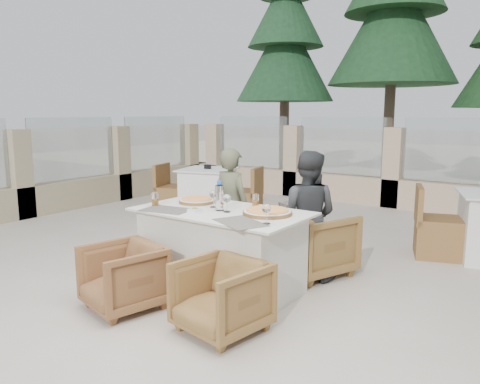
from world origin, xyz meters
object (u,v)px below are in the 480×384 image
Objects in this scene: pizza_left at (197,201)px; bg_table_a at (208,193)px; wine_glass_near at (227,202)px; beer_glass_left at (155,199)px; wine_glass_centre at (213,198)px; beer_glass_right at (256,200)px; armchair_far_right at (313,243)px; armchair_far_left at (250,232)px; pizza_right at (267,211)px; water_bottle at (220,196)px; wine_glass_corner at (266,213)px; armchair_near_left at (123,277)px; dining_table at (221,250)px; armchair_near_right at (221,297)px; diner_left at (232,206)px; olive_dish at (195,210)px; diner_right at (307,215)px.

pizza_left is 0.22× the size of bg_table_a.
beer_glass_left is (-0.73, -0.18, -0.03)m from wine_glass_near.
wine_glass_centre reaches higher than beer_glass_right.
beer_glass_right is 0.84m from armchair_far_right.
pizza_left is at bearing 71.36° from armchair_far_left.
pizza_right is 1.58× the size of water_bottle.
wine_glass_corner is at bearing 118.26° from armchair_far_right.
armchair_near_left is (-0.59, -1.15, -0.55)m from beer_glass_right.
wine_glass_near is at bearing -102.94° from beer_glass_right.
dining_table is at bearing -25.39° from wine_glass_centre.
armchair_far_left reaches higher than armchair_near_right.
beer_glass_left is 0.97m from beer_glass_right.
diner_left is (-0.10, -0.21, 0.33)m from armchair_far_left.
armchair_near_left is (-0.51, -0.80, -0.58)m from wine_glass_near.
beer_glass_left is 0.10× the size of diner_left.
wine_glass_near is 1.67× the size of olive_dish.
beer_glass_right is 1.16× the size of olive_dish.
armchair_near_right is 4.05m from bg_table_a.
water_bottle is 0.86m from diner_left.
wine_glass_near is 1.15m from armchair_far_right.
beer_glass_right is 3.12m from bg_table_a.
pizza_left reaches higher than dining_table.
pizza_left is 0.42m from beer_glass_left.
wine_glass_centre is 0.26× the size of armchair_far_left.
armchair_far_left is 1.80m from armchair_near_right.
pizza_left is 1.35m from armchair_near_right.
diner_left reaches higher than wine_glass_corner.
beer_glass_left reaches higher than beer_glass_right.
beer_glass_left is 1.38m from armchair_near_right.
wine_glass_near reaches higher than pizza_right.
wine_glass_centre reaches higher than armchair_near_left.
wine_glass_near and wine_glass_corner have the same top height.
wine_glass_centre is 1.67× the size of olive_dish.
beer_glass_right is 1.20m from armchair_near_right.
pizza_left is 0.28× the size of diner_left.
dining_table is at bearing 56.12° from olive_dish.
armchair_far_right is at bearing 100.46° from armchair_near_right.
dining_table is 0.98× the size of bg_table_a.
wine_glass_corner is at bearing -59.57° from bg_table_a.
pizza_right is 0.48m from water_bottle.
pizza_right is 3.30× the size of beer_glass_left.
wine_glass_centre is 0.30× the size of armchair_near_left.
water_bottle is at bearing 162.88° from wine_glass_corner.
water_bottle is 1.51× the size of wine_glass_near.
water_bottle is (0.41, -0.15, 0.12)m from pizza_left.
armchair_near_left is at bearing -90.07° from pizza_left.
beer_glass_left is 0.08× the size of bg_table_a.
dining_table is 0.96m from diner_right.
wine_glass_near is 0.30× the size of armchair_near_left.
wine_glass_centre reaches higher than pizza_left.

